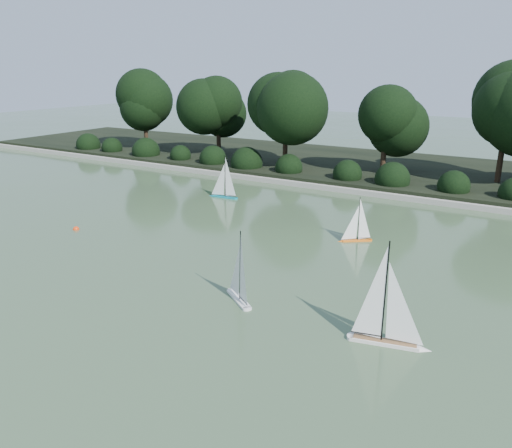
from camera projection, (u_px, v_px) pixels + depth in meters
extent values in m
plane|color=#354C2D|center=(170.00, 277.00, 10.60)|extent=(80.00, 80.00, 0.00)
cube|color=gray|center=(334.00, 188.00, 17.92)|extent=(40.00, 0.35, 0.18)
cube|color=black|center=(370.00, 168.00, 21.17)|extent=(40.00, 8.00, 0.30)
cylinder|color=black|center=(146.00, 140.00, 24.93)|extent=(0.20, 0.20, 1.51)
sphere|color=black|center=(144.00, 103.00, 24.38)|extent=(2.38, 2.38, 2.38)
cylinder|color=black|center=(219.00, 146.00, 23.47)|extent=(0.20, 0.20, 1.37)
sphere|color=black|center=(218.00, 109.00, 22.96)|extent=(2.24, 2.24, 2.24)
cylinder|color=black|center=(285.00, 153.00, 20.73)|extent=(0.20, 0.20, 1.66)
sphere|color=black|center=(286.00, 103.00, 20.12)|extent=(2.66, 2.66, 2.66)
cylinder|color=black|center=(383.00, 165.00, 19.23)|extent=(0.20, 0.20, 1.26)
sphere|color=black|center=(386.00, 124.00, 18.75)|extent=(2.10, 2.10, 2.10)
cylinder|color=black|center=(499.00, 166.00, 17.76)|extent=(0.20, 0.20, 1.73)
sphere|color=black|center=(508.00, 105.00, 17.12)|extent=(2.80, 2.80, 2.80)
sphere|color=black|center=(85.00, 145.00, 25.43)|extent=(1.10, 1.10, 1.10)
sphere|color=black|center=(113.00, 148.00, 24.45)|extent=(1.10, 1.10, 1.10)
sphere|color=black|center=(144.00, 151.00, 23.47)|extent=(1.10, 1.10, 1.10)
sphere|color=black|center=(177.00, 155.00, 22.48)|extent=(1.10, 1.10, 1.10)
sphere|color=black|center=(213.00, 159.00, 21.50)|extent=(1.10, 1.10, 1.10)
sphere|color=black|center=(252.00, 164.00, 20.52)|extent=(1.10, 1.10, 1.10)
sphere|color=black|center=(296.00, 168.00, 19.53)|extent=(1.10, 1.10, 1.10)
sphere|color=black|center=(344.00, 174.00, 18.55)|extent=(1.10, 1.10, 1.10)
sphere|color=black|center=(397.00, 180.00, 17.57)|extent=(1.10, 1.10, 1.10)
sphere|color=black|center=(457.00, 187.00, 16.58)|extent=(1.10, 1.10, 1.10)
cube|color=white|center=(239.00, 298.00, 9.52)|extent=(0.81, 0.66, 0.09)
cone|color=white|center=(230.00, 288.00, 9.97)|extent=(0.25, 0.25, 0.18)
cylinder|color=white|center=(247.00, 308.00, 9.13)|extent=(0.15, 0.15, 0.09)
cylinder|color=black|center=(239.00, 264.00, 9.26)|extent=(0.02, 0.02, 1.36)
cylinder|color=black|center=(243.00, 299.00, 9.28)|extent=(0.34, 0.25, 0.01)
cube|color=silver|center=(385.00, 341.00, 8.02)|extent=(1.10, 0.44, 0.11)
cone|color=silver|center=(425.00, 347.00, 7.83)|extent=(0.26, 0.26, 0.22)
cylinder|color=silver|center=(351.00, 335.00, 8.19)|extent=(0.15, 0.15, 0.11)
cube|color=olive|center=(385.00, 337.00, 8.01)|extent=(1.01, 0.37, 0.01)
cylinder|color=black|center=(385.00, 290.00, 7.77)|extent=(0.03, 0.03, 1.67)
cylinder|color=black|center=(367.00, 331.00, 8.08)|extent=(0.49, 0.12, 0.02)
cube|color=orange|center=(356.00, 240.00, 12.75)|extent=(0.67, 0.55, 0.07)
cone|color=orange|center=(340.00, 240.00, 12.71)|extent=(0.20, 0.20, 0.15)
cylinder|color=orange|center=(370.00, 239.00, 12.78)|extent=(0.12, 0.12, 0.07)
cylinder|color=black|center=(359.00, 217.00, 12.57)|extent=(0.02, 0.02, 1.13)
cylinder|color=black|center=(364.00, 237.00, 12.74)|extent=(0.28, 0.21, 0.01)
cube|color=#10808F|center=(224.00, 196.00, 16.98)|extent=(0.92, 0.25, 0.09)
cone|color=#10808F|center=(211.00, 195.00, 17.20)|extent=(0.20, 0.20, 0.18)
cylinder|color=#10808F|center=(236.00, 198.00, 16.78)|extent=(0.12, 0.12, 0.09)
cylinder|color=black|center=(225.00, 175.00, 16.73)|extent=(0.02, 0.02, 1.41)
cylinder|color=black|center=(230.00, 194.00, 16.84)|extent=(0.42, 0.05, 0.01)
sphere|color=#F43A0C|center=(76.00, 229.00, 13.67)|extent=(0.17, 0.17, 0.17)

